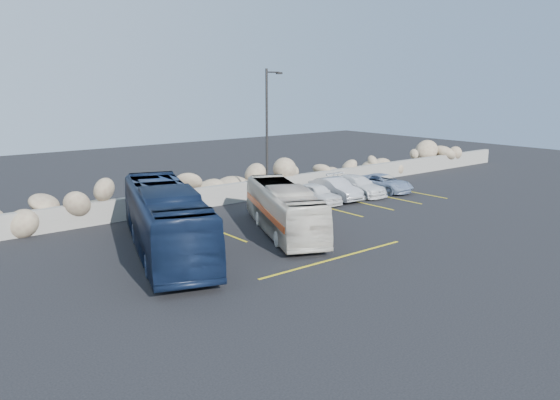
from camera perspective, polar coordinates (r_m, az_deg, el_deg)
ground at (r=23.62m, az=7.88°, el=-5.73°), size 90.00×90.00×0.00m
seawall at (r=32.61m, az=-7.52°, el=0.34°), size 60.00×0.40×1.20m
riprap_pile at (r=33.49m, az=-8.62°, el=1.84°), size 54.00×2.80×2.60m
parking_lines at (r=30.57m, az=6.35°, el=-1.56°), size 18.16×9.36×0.01m
lamppost at (r=31.43m, az=-1.30°, el=6.82°), size 1.14×0.18×8.00m
vintage_bus at (r=26.54m, az=0.41°, el=-0.95°), size 5.31×8.65×2.39m
tour_coach at (r=23.74m, az=-11.83°, el=-2.06°), size 5.73×10.90×2.97m
car_a at (r=33.21m, az=3.83°, el=0.66°), size 1.55×3.65×1.23m
car_b at (r=34.61m, az=5.81°, el=1.17°), size 1.74×4.12×1.32m
car_c at (r=36.03m, az=8.04°, el=1.50°), size 1.81×4.39×1.27m
car_d at (r=37.52m, az=10.72°, el=1.76°), size 2.22×4.34×1.17m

